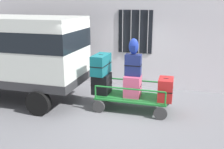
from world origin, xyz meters
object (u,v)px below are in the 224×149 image
object	(u,v)px
suitcase_left_middle	(101,64)
backpack	(134,46)
luggage_cart	(132,99)
suitcase_midleft_bottom	(133,86)
suitcase_midleft_middle	(133,65)
suitcase_center_bottom	(166,89)
suitcase_left_bottom	(102,83)
van	(10,49)

from	to	relation	value
suitcase_left_middle	backpack	bearing A→B (deg)	1.88
luggage_cart	suitcase_midleft_bottom	size ratio (longest dim) A/B	3.40
suitcase_midleft_middle	suitcase_center_bottom	xyz separation A→B (m)	(0.93, -0.06, -0.61)
suitcase_left_bottom	suitcase_left_middle	bearing A→B (deg)	-90.00
suitcase_left_middle	suitcase_midleft_middle	bearing A→B (deg)	2.98
van	backpack	world-z (taller)	van
suitcase_midleft_bottom	backpack	world-z (taller)	backpack
van	suitcase_left_middle	world-z (taller)	van
suitcase_center_bottom	suitcase_left_middle	bearing A→B (deg)	179.79
suitcase_midleft_middle	suitcase_center_bottom	distance (m)	1.12
suitcase_center_bottom	suitcase_midleft_bottom	bearing A→B (deg)	177.71
suitcase_left_bottom	backpack	xyz separation A→B (m)	(0.94, -0.00, 1.14)
suitcase_left_bottom	suitcase_left_middle	xyz separation A→B (m)	(-0.00, -0.03, 0.59)
van	suitcase_left_middle	bearing A→B (deg)	2.07
suitcase_midleft_middle	van	bearing A→B (deg)	-177.71
suitcase_left_bottom	suitcase_midleft_bottom	distance (m)	0.93
van	luggage_cart	distance (m)	4.06
luggage_cart	suitcase_left_bottom	world-z (taller)	suitcase_left_bottom
suitcase_left_middle	suitcase_center_bottom	xyz separation A→B (m)	(1.86, -0.01, -0.58)
suitcase_center_bottom	backpack	distance (m)	1.47
luggage_cart	suitcase_center_bottom	size ratio (longest dim) A/B	3.39
luggage_cart	suitcase_left_middle	size ratio (longest dim) A/B	2.60
luggage_cart	backpack	world-z (taller)	backpack
suitcase_left_bottom	suitcase_midleft_bottom	bearing A→B (deg)	-0.25
backpack	van	bearing A→B (deg)	-177.98
luggage_cart	suitcase_left_bottom	bearing A→B (deg)	178.92
van	suitcase_left_bottom	xyz separation A→B (m)	(2.93, 0.14, -0.90)
suitcase_midleft_bottom	backpack	bearing A→B (deg)	4.36
suitcase_left_middle	suitcase_midleft_middle	distance (m)	0.93
luggage_cart	backpack	xyz separation A→B (m)	(0.01, 0.01, 1.52)
luggage_cart	suitcase_midleft_bottom	distance (m)	0.38
luggage_cart	suitcase_left_middle	distance (m)	1.34
suitcase_midleft_bottom	suitcase_center_bottom	bearing A→B (deg)	-2.29
backpack	suitcase_left_middle	bearing A→B (deg)	-178.12
suitcase_midleft_bottom	suitcase_midleft_middle	xyz separation A→B (m)	(-0.00, 0.02, 0.61)
suitcase_midleft_middle	suitcase_center_bottom	world-z (taller)	suitcase_midleft_middle
van	backpack	xyz separation A→B (m)	(3.86, 0.14, 0.24)
suitcase_left_middle	backpack	distance (m)	1.09
suitcase_left_bottom	suitcase_center_bottom	distance (m)	1.86
suitcase_left_middle	suitcase_center_bottom	bearing A→B (deg)	-0.21
suitcase_left_bottom	suitcase_midleft_bottom	size ratio (longest dim) A/B	0.97
suitcase_midleft_bottom	luggage_cart	bearing A→B (deg)	-90.00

